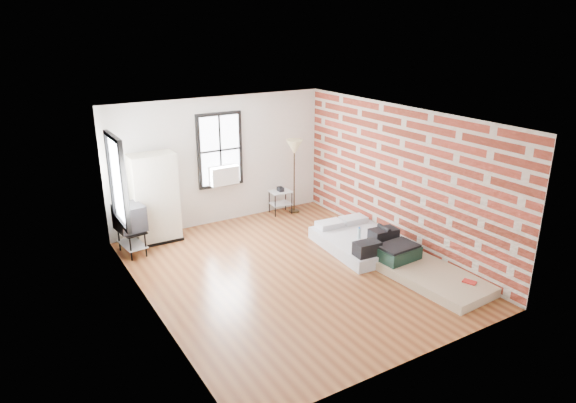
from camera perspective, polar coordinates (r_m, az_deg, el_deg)
ground at (r=9.36m, az=0.33°, el=-7.88°), size 6.00×6.00×0.00m
room_shell at (r=9.11m, az=0.40°, el=3.13°), size 5.02×6.02×2.80m
mattress_main at (r=10.32m, az=8.19°, el=-4.37°), size 1.51×1.96×0.60m
mattress_bare at (r=9.44m, az=14.88°, el=-7.43°), size 1.20×2.10×0.44m
wardrobe at (r=10.67m, az=-14.58°, el=0.32°), size 0.94×0.55×1.84m
side_table at (r=11.99m, az=-0.84°, el=0.63°), size 0.52×0.43×0.64m
floor_lamp at (r=11.80m, az=0.71°, el=5.69°), size 0.37×0.37×1.74m
tv_stand at (r=10.26m, az=-17.15°, el=-1.90°), size 0.56×0.75×1.00m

